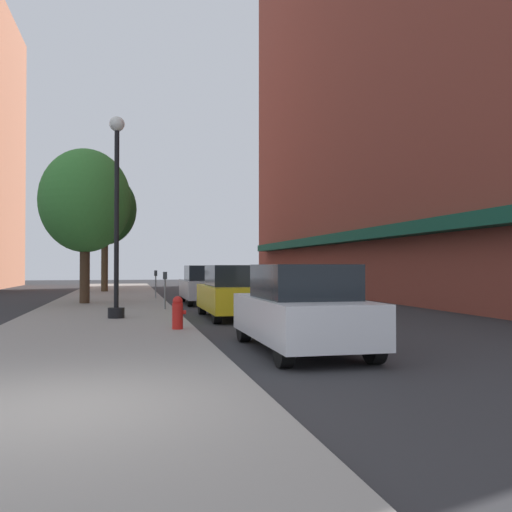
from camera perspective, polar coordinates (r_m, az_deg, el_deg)
ground_plane at (r=24.58m, az=-5.26°, el=-4.83°), size 90.00×90.00×0.00m
sidewalk_slab at (r=25.38m, az=-14.58°, el=-4.55°), size 4.80×50.00×0.12m
building_right_brick at (r=33.69m, az=13.77°, el=18.85°), size 6.80×40.00×26.19m
lamppost at (r=17.00m, az=-13.91°, el=4.31°), size 0.48×0.48×5.90m
fire_hydrant at (r=13.70m, az=-7.92°, el=-5.67°), size 0.33×0.26×0.79m
parking_meter_near at (r=20.12m, az=-9.19°, el=-2.96°), size 0.14×0.09×1.31m
parking_meter_far at (r=27.05m, az=-10.11°, el=-2.46°), size 0.14×0.09×1.31m
tree_near at (r=35.20m, az=-15.03°, el=4.57°), size 3.75×3.75×7.12m
tree_mid at (r=24.20m, az=-16.89°, el=5.34°), size 3.69×3.69×6.32m
car_white at (r=10.80m, az=4.58°, el=-5.38°), size 1.80×4.30×1.66m
car_yellow at (r=17.63m, az=-2.27°, el=-3.70°), size 1.80×4.30×1.66m
car_silver at (r=24.53m, az=-5.25°, el=-2.95°), size 1.80×4.30×1.66m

